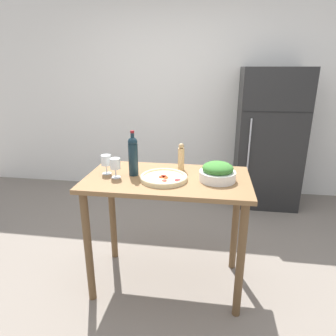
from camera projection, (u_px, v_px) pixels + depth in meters
ground_plane at (167, 281)px, 2.46m from camera, size 14.00×14.00×0.00m
wall_back at (191, 96)px, 3.99m from camera, size 6.40×0.06×2.60m
refrigerator at (269, 139)px, 3.66m from camera, size 0.76×0.63×1.68m
prep_counter at (167, 197)px, 2.22m from camera, size 1.19×0.66×0.91m
wine_bottle at (133, 155)px, 2.17m from camera, size 0.07×0.07×0.33m
wine_glass_near at (115, 165)px, 2.14m from camera, size 0.07×0.07×0.14m
wine_glass_far at (106, 161)px, 2.21m from camera, size 0.07×0.07×0.14m
pepper_mill at (181, 157)px, 2.29m from camera, size 0.05×0.05×0.21m
salad_bowl at (218, 172)px, 2.09m from camera, size 0.26×0.26×0.14m
homemade_pizza at (164, 178)px, 2.11m from camera, size 0.34×0.34×0.04m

